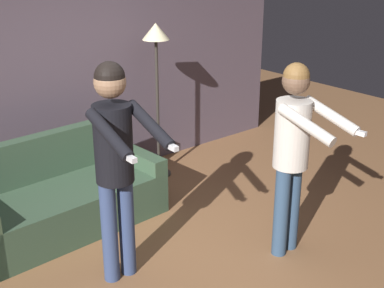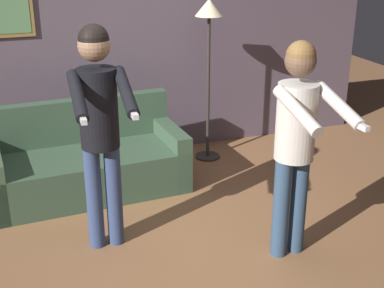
% 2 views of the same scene
% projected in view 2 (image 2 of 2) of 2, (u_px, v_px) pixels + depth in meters
% --- Properties ---
extents(ground_plane, '(12.00, 12.00, 0.00)m').
position_uv_depth(ground_plane, '(165.00, 247.00, 4.42)').
color(ground_plane, '#92633E').
extents(back_wall_assembly, '(6.40, 0.09, 2.60)m').
position_uv_depth(back_wall_assembly, '(104.00, 44.00, 5.81)').
color(back_wall_assembly, '#5E4E5B').
rests_on(back_wall_assembly, ground_plane).
extents(couch, '(1.94, 0.94, 0.87)m').
position_uv_depth(couch, '(87.00, 165.00, 5.32)').
color(couch, '#3B553E').
rests_on(couch, ground_plane).
extents(torchiere_lamp, '(0.30, 0.30, 1.79)m').
position_uv_depth(torchiere_lamp, '(209.00, 31.00, 5.67)').
color(torchiere_lamp, '#332D28').
rests_on(torchiere_lamp, ground_plane).
extents(person_standing_left, '(0.45, 0.75, 1.82)m').
position_uv_depth(person_standing_left, '(99.00, 117.00, 4.05)').
color(person_standing_left, '#364774').
rests_on(person_standing_left, ground_plane).
extents(person_standing_right, '(0.46, 0.71, 1.72)m').
position_uv_depth(person_standing_right, '(297.00, 132.00, 3.97)').
color(person_standing_right, '#324C6B').
rests_on(person_standing_right, ground_plane).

